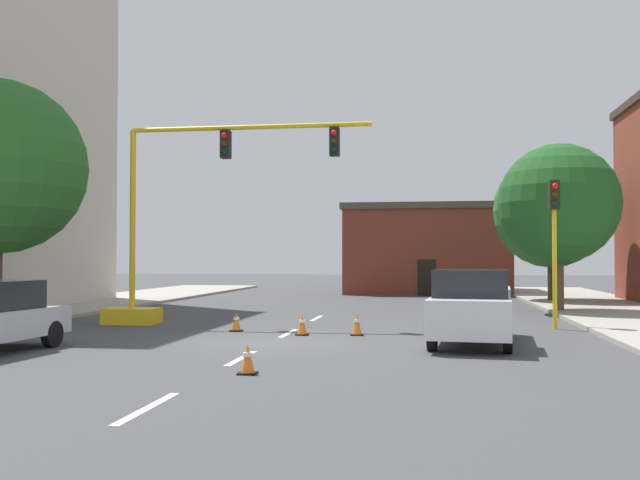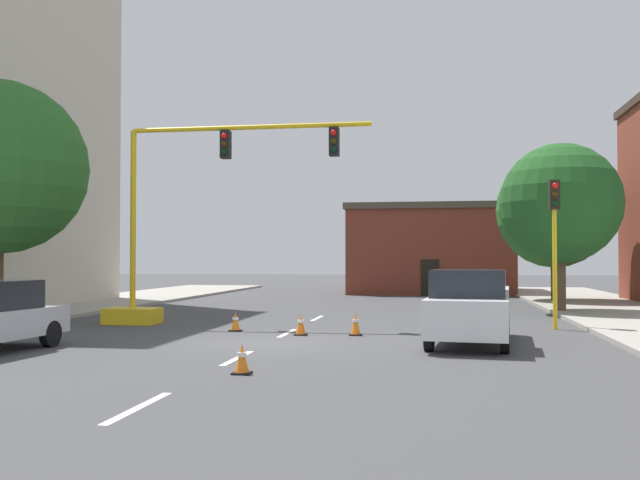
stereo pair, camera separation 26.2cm
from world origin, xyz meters
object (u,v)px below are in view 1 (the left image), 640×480
traffic_signal_gantry (165,259)px  traffic_cone_roadside_c (236,322)px  tree_right_far (551,211)px  pickup_truck_white (472,307)px  traffic_cone_roadside_a (357,324)px  traffic_cone_roadside_d (248,359)px  traffic_light_pole_right (554,220)px  traffic_cone_roadside_b (302,325)px  tree_right_mid (559,204)px

traffic_signal_gantry → traffic_cone_roadside_c: bearing=-31.2°
tree_right_far → pickup_truck_white: bearing=-105.1°
traffic_cone_roadside_a → traffic_cone_roadside_c: bearing=170.7°
traffic_cone_roadside_c → traffic_cone_roadside_d: 8.39m
traffic_light_pole_right → pickup_truck_white: traffic_light_pole_right is taller
traffic_cone_roadside_a → traffic_cone_roadside_d: 7.53m
pickup_truck_white → traffic_cone_roadside_c: 7.49m
traffic_cone_roadside_b → traffic_cone_roadside_c: traffic_cone_roadside_b is taller
traffic_cone_roadside_b → traffic_light_pole_right: bearing=21.1°
traffic_signal_gantry → traffic_cone_roadside_d: 11.46m
tree_right_far → traffic_cone_roadside_d: (-9.73, -24.48, -4.42)m
pickup_truck_white → traffic_cone_roadside_a: 3.69m
traffic_cone_roadside_a → traffic_signal_gantry: bearing=160.3°
tree_right_far → pickup_truck_white: size_ratio=1.37×
traffic_light_pole_right → pickup_truck_white: 5.82m
traffic_light_pole_right → pickup_truck_white: size_ratio=0.86×
tree_right_far → traffic_cone_roadside_a: 19.50m
traffic_light_pole_right → traffic_cone_roadside_a: traffic_light_pole_right is taller
traffic_light_pole_right → traffic_cone_roadside_c: 10.70m
tree_right_mid → traffic_cone_roadside_a: 12.81m
traffic_cone_roadside_d → traffic_signal_gantry: bearing=119.1°
traffic_light_pole_right → tree_right_far: tree_right_far is taller
traffic_light_pole_right → traffic_cone_roadside_a: (-6.12, -2.77, -3.20)m
tree_right_mid → traffic_cone_roadside_c: tree_right_mid is taller
tree_right_far → traffic_light_pole_right: bearing=-98.7°
traffic_signal_gantry → traffic_cone_roadside_b: bearing=-26.9°
traffic_signal_gantry → pickup_truck_white: bearing=-21.9°
traffic_cone_roadside_c → tree_right_mid: bearing=38.3°
tree_right_mid → tree_right_far: tree_right_far is taller
traffic_cone_roadside_d → traffic_cone_roadside_c: bearing=106.9°
traffic_cone_roadside_b → traffic_cone_roadside_d: (0.20, -7.18, -0.02)m
traffic_cone_roadside_a → traffic_cone_roadside_b: bearing=-172.5°
traffic_signal_gantry → traffic_cone_roadside_b: traffic_signal_gantry is taller
traffic_signal_gantry → traffic_cone_roadside_d: (5.49, -9.87, -1.96)m
traffic_light_pole_right → tree_right_mid: size_ratio=0.68×
traffic_light_pole_right → traffic_cone_roadside_b: bearing=-158.9°
traffic_light_pole_right → traffic_cone_roadside_d: (-7.54, -10.16, -3.23)m
tree_right_mid → traffic_cone_roadside_d: bearing=-117.5°
traffic_cone_roadside_a → traffic_cone_roadside_d: traffic_cone_roadside_a is taller
tree_right_far → traffic_cone_roadside_b: 20.42m
tree_right_mid → traffic_cone_roadside_a: (-7.42, -9.55, -4.21)m
traffic_light_pole_right → traffic_cone_roadside_b: size_ratio=7.50×
traffic_signal_gantry → tree_right_far: bearing=43.8°
traffic_cone_roadside_b → traffic_cone_roadside_d: bearing=-88.4°
tree_right_mid → traffic_cone_roadside_a: bearing=-127.8°
pickup_truck_white → traffic_cone_roadside_c: bearing=162.5°
traffic_cone_roadside_b → traffic_cone_roadside_d: 7.18m
traffic_signal_gantry → pickup_truck_white: (10.16, -4.09, -1.28)m
traffic_cone_roadside_b → traffic_signal_gantry: bearing=153.1°
traffic_signal_gantry → traffic_cone_roadside_b: size_ratio=14.47×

